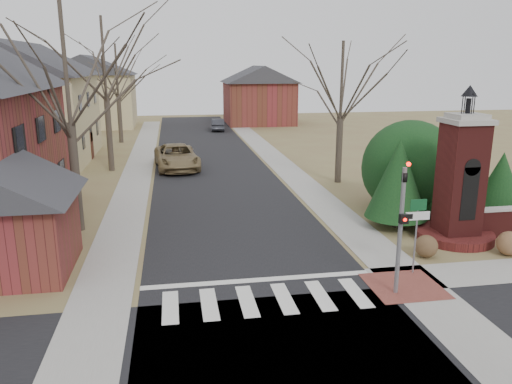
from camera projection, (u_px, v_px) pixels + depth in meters
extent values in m
plane|color=brown|center=(271.00, 312.00, 15.10)|extent=(120.00, 120.00, 0.00)
cube|color=black|center=(212.00, 167.00, 36.10)|extent=(8.00, 70.00, 0.01)
cube|color=black|center=(294.00, 370.00, 12.24)|extent=(120.00, 8.00, 0.01)
cube|color=silver|center=(266.00, 300.00, 15.86)|extent=(8.00, 2.20, 0.02)
cube|color=silver|center=(258.00, 280.00, 17.30)|extent=(8.00, 0.35, 0.02)
cube|color=gray|center=(282.00, 165.00, 36.94)|extent=(2.00, 60.00, 0.02)
cube|color=gray|center=(138.00, 169.00, 35.26)|extent=(2.00, 60.00, 0.02)
cube|color=brown|center=(404.00, 286.00, 16.83)|extent=(2.40, 2.40, 0.02)
cylinder|color=slate|center=(400.00, 232.00, 15.84)|extent=(0.14, 0.14, 4.20)
imported|color=black|center=(405.00, 172.00, 15.35)|extent=(0.15, 0.18, 0.90)
sphere|color=#FF0C05|center=(409.00, 164.00, 15.07)|extent=(0.14, 0.14, 0.14)
cube|color=black|center=(404.00, 219.00, 15.54)|extent=(0.28, 0.16, 0.30)
sphere|color=#FF0C05|center=(405.00, 220.00, 15.46)|extent=(0.11, 0.11, 0.11)
cylinder|color=slate|center=(415.00, 239.00, 17.59)|extent=(0.06, 0.06, 2.60)
cube|color=silver|center=(418.00, 216.00, 17.36)|extent=(0.90, 0.03, 0.30)
cube|color=black|center=(410.00, 217.00, 17.29)|extent=(0.22, 0.02, 0.18)
cube|color=#0F4722|center=(419.00, 205.00, 17.25)|extent=(0.60, 0.03, 0.40)
cylinder|color=#531A18|center=(454.00, 235.00, 21.28)|extent=(3.20, 3.20, 0.36)
cube|color=#531A18|center=(460.00, 183.00, 20.70)|extent=(1.50, 1.50, 5.00)
cube|color=black|center=(469.00, 194.00, 20.09)|extent=(0.70, 0.10, 2.20)
cube|color=gray|center=(467.00, 121.00, 20.06)|extent=(1.70, 1.70, 0.20)
cube|color=gray|center=(467.00, 116.00, 20.01)|extent=(1.30, 1.30, 0.20)
cylinder|color=black|center=(468.00, 106.00, 19.91)|extent=(0.20, 0.20, 0.60)
cone|color=black|center=(470.00, 91.00, 19.76)|extent=(0.64, 0.64, 0.45)
cube|color=tan|center=(28.00, 119.00, 37.89)|extent=(9.00, 12.00, 6.40)
cube|color=maroon|center=(11.00, 235.00, 17.68)|extent=(4.00, 4.00, 2.80)
cube|color=tan|center=(90.00, 101.00, 58.23)|extent=(10.00, 8.00, 6.00)
cube|color=tan|center=(59.00, 66.00, 55.25)|extent=(0.75, 0.75, 3.08)
cube|color=maroon|center=(259.00, 103.00, 61.58)|extent=(8.00, 8.00, 5.00)
cube|color=maroon|center=(242.00, 75.00, 58.84)|extent=(0.75, 0.75, 2.80)
cylinder|color=#473D33|center=(395.00, 222.00, 22.88)|extent=(0.20, 0.20, 0.50)
cone|color=#103216|center=(398.00, 178.00, 22.37)|extent=(2.80, 2.80, 3.60)
cylinder|color=#473D33|center=(447.00, 211.00, 24.56)|extent=(0.20, 0.20, 0.50)
cone|color=#103216|center=(452.00, 164.00, 23.97)|extent=(3.40, 3.40, 4.20)
cylinder|color=#473D33|center=(497.00, 215.00, 23.93)|extent=(0.20, 0.20, 0.50)
cone|color=#103216|center=(501.00, 181.00, 23.51)|extent=(2.40, 2.40, 2.80)
sphere|color=#103216|center=(410.00, 164.00, 25.02)|extent=(4.80, 4.80, 4.80)
cylinder|color=#473D33|center=(76.00, 178.00, 21.96)|extent=(0.40, 0.40, 4.83)
cylinder|color=#473D33|center=(109.00, 135.00, 34.34)|extent=(0.40, 0.40, 5.04)
cylinder|color=#473D33|center=(120.00, 119.00, 46.75)|extent=(0.40, 0.40, 4.41)
cylinder|color=#473D33|center=(339.00, 149.00, 31.06)|extent=(0.40, 0.40, 4.20)
imported|color=olive|center=(177.00, 157.00, 35.37)|extent=(3.39, 6.38, 1.71)
imported|color=#313238|center=(218.00, 125.00, 55.55)|extent=(1.74, 4.09, 1.31)
sphere|color=brown|center=(426.00, 246.00, 19.28)|extent=(0.88, 0.88, 0.88)
sphere|color=brown|center=(509.00, 243.00, 19.47)|extent=(0.96, 0.96, 0.96)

